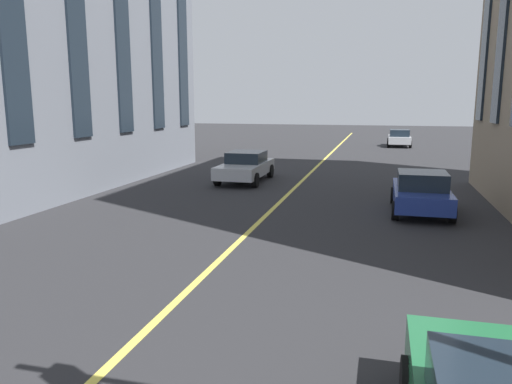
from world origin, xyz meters
TOP-DOWN VIEW (x-y plane):
  - lane_centre_line at (20.00, 0.00)m, footprint 80.00×0.16m
  - car_silver_near at (42.90, -4.90)m, footprint 3.90×1.89m
  - car_blue_parked_a at (17.57, -4.90)m, footprint 3.90×1.89m
  - car_silver_oncoming at (22.44, 2.55)m, footprint 4.40×1.95m

SIDE VIEW (x-z plane):
  - lane_centre_line at x=20.00m, z-range 0.00..0.01m
  - car_silver_near at x=42.90m, z-range 0.00..1.40m
  - car_blue_parked_a at x=17.57m, z-range 0.00..1.40m
  - car_silver_oncoming at x=22.44m, z-range 0.02..1.39m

